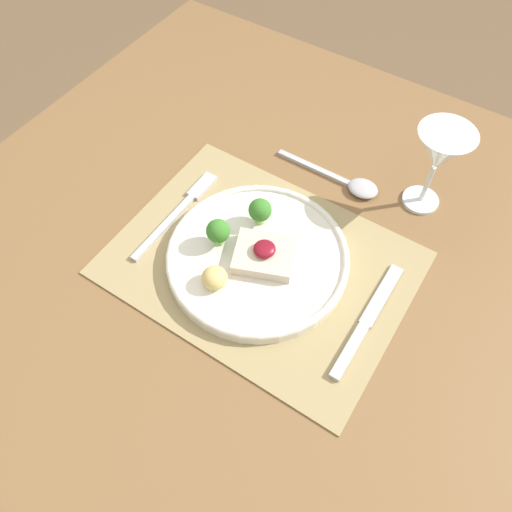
% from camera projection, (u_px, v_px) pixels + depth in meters
% --- Properties ---
extents(ground_plane, '(8.00, 8.00, 0.00)m').
position_uv_depth(ground_plane, '(259.00, 410.00, 1.43)').
color(ground_plane, brown).
extents(dining_table, '(1.11, 1.10, 0.78)m').
position_uv_depth(dining_table, '(260.00, 296.00, 0.87)').
color(dining_table, brown).
rests_on(dining_table, ground_plane).
extents(placemat, '(0.45, 0.34, 0.00)m').
position_uv_depth(placemat, '(261.00, 263.00, 0.78)').
color(placemat, '#9E895B').
rests_on(placemat, dining_table).
extents(dinner_plate, '(0.28, 0.28, 0.07)m').
position_uv_depth(dinner_plate, '(255.00, 258.00, 0.77)').
color(dinner_plate, silver).
rests_on(dinner_plate, placemat).
extents(fork, '(0.02, 0.21, 0.01)m').
position_uv_depth(fork, '(181.00, 208.00, 0.84)').
color(fork, '#B2B2B7').
rests_on(fork, placemat).
extents(knife, '(0.02, 0.21, 0.01)m').
position_uv_depth(knife, '(363.00, 327.00, 0.72)').
color(knife, '#B2B2B7').
rests_on(knife, placemat).
extents(spoon, '(0.20, 0.04, 0.02)m').
position_uv_depth(spoon, '(352.00, 184.00, 0.87)').
color(spoon, '#B2B2B7').
rests_on(spoon, dining_table).
extents(wine_glass_near, '(0.09, 0.09, 0.15)m').
position_uv_depth(wine_glass_near, '(440.00, 153.00, 0.76)').
color(wine_glass_near, white).
rests_on(wine_glass_near, dining_table).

